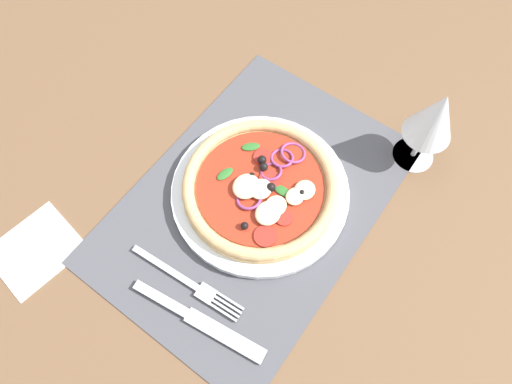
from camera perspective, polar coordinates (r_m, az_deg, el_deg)
name	(u,v)px	position (r cm, az deg, el deg)	size (l,w,h in cm)	color
ground_plane	(254,205)	(69.46, -0.22, -1.69)	(190.00, 140.00, 2.40)	brown
placemat	(254,201)	(68.19, -0.23, -1.20)	(47.56, 32.95, 0.40)	#4C4C51
plate	(263,193)	(67.85, 0.85, -0.16)	(26.62, 26.62, 1.30)	white
pizza	(263,188)	(66.26, 0.93, 0.48)	(23.04, 23.04, 2.67)	tan
fork	(192,284)	(64.09, -8.08, -11.44)	(2.83, 18.06, 0.44)	#B2B5BA
knife	(199,321)	(62.86, -7.17, -15.75)	(4.24, 20.04, 0.62)	#B2B5BA
wine_glass	(435,118)	(68.28, 21.62, 8.70)	(7.20, 7.20, 14.90)	silver
napkin	(35,250)	(72.63, -26.00, -6.53)	(11.37, 10.24, 0.36)	white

